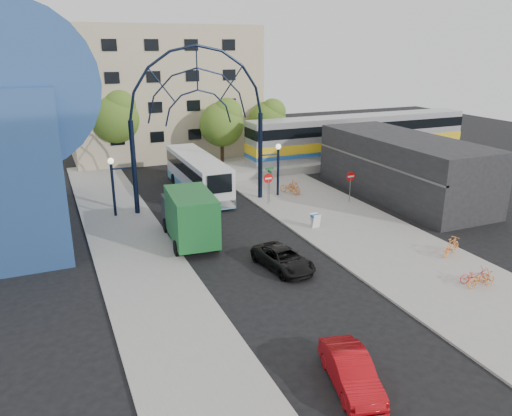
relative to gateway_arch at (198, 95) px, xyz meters
name	(u,v)px	position (x,y,z in m)	size (l,w,h in m)	color
ground	(280,280)	(0.00, -14.00, -8.56)	(120.00, 120.00, 0.00)	black
sidewalk_east	(361,233)	(8.00, -10.00, -8.50)	(8.00, 56.00, 0.12)	gray
plaza_west	(138,256)	(-6.50, -8.00, -8.50)	(5.00, 50.00, 0.12)	gray
gateway_arch	(198,95)	(0.00, 0.00, 0.00)	(13.64, 0.44, 12.10)	black
stop_sign	(268,181)	(4.80, -2.00, -6.56)	(0.80, 0.07, 2.50)	slate
do_not_enter_sign	(351,179)	(11.00, -4.00, -6.58)	(0.76, 0.07, 2.48)	slate
street_name_sign	(270,177)	(5.20, -1.40, -6.43)	(0.70, 0.70, 2.80)	slate
sandwich_board	(315,219)	(5.60, -8.02, -7.81)	(0.55, 0.61, 0.99)	white
commercial_block_east	(403,167)	(16.00, -4.00, -6.06)	(6.00, 16.00, 5.00)	black
apartment_block	(161,92)	(2.00, 20.97, -1.55)	(20.00, 12.10, 14.00)	tan
train_platform	(358,158)	(20.00, 8.00, -8.16)	(32.00, 5.00, 0.80)	gray
train_car	(360,135)	(20.00, 8.00, -5.66)	(25.10, 3.05, 4.20)	#B7B7BC
tree_north_a	(223,122)	(6.12, 11.93, -3.95)	(4.48, 4.48, 7.00)	#382314
tree_north_b	(115,116)	(-3.88, 15.93, -3.29)	(5.12, 5.12, 8.00)	#382314
tree_north_c	(269,119)	(12.12, 13.93, -4.28)	(4.16, 4.16, 6.50)	#382314
city_bus	(198,174)	(0.81, 3.57, -6.89)	(2.84, 11.67, 3.19)	silver
green_truck	(189,216)	(-2.91, -6.71, -6.82)	(3.08, 7.05, 3.47)	black
black_suv	(283,259)	(0.78, -12.82, -7.95)	(2.00, 4.34, 1.21)	black
red_sedan	(351,371)	(-1.44, -22.98, -7.91)	(1.38, 3.95, 1.30)	#9A090E
bike_near_a	(289,188)	(7.69, 0.00, -7.93)	(0.67, 1.91, 1.00)	orange
bike_near_b	(294,187)	(8.15, 0.00, -7.89)	(0.51, 1.82, 1.10)	orange
bike_far_a	(481,279)	(9.12, -19.06, -7.98)	(0.60, 1.72, 0.90)	orange
bike_far_b	(451,246)	(10.69, -15.29, -7.88)	(0.52, 1.84, 1.10)	orange
bike_far_c	(475,276)	(9.11, -18.63, -8.01)	(0.57, 1.63, 0.86)	red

